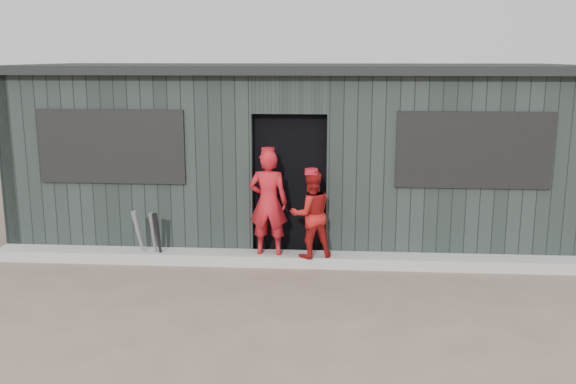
# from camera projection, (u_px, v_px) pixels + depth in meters

# --- Properties ---
(ground) EXTENTS (80.00, 80.00, 0.00)m
(ground) POSITION_uv_depth(u_px,v_px,m) (276.00, 318.00, 6.84)
(ground) COLOR brown
(ground) RESTS_ON ground
(curb) EXTENTS (8.00, 0.36, 0.15)m
(curb) POSITION_uv_depth(u_px,v_px,m) (288.00, 259.00, 8.60)
(curb) COLOR #9FA09A
(curb) RESTS_ON ground
(bat_left) EXTENTS (0.13, 0.31, 0.76)m
(bat_left) POSITION_uv_depth(u_px,v_px,m) (139.00, 237.00, 8.57)
(bat_left) COLOR #999AA2
(bat_left) RESTS_ON ground
(bat_mid) EXTENTS (0.07, 0.28, 0.73)m
(bat_mid) POSITION_uv_depth(u_px,v_px,m) (154.00, 238.00, 8.56)
(bat_mid) COLOR gray
(bat_mid) RESTS_ON ground
(bat_right) EXTENTS (0.09, 0.29, 0.74)m
(bat_right) POSITION_uv_depth(u_px,v_px,m) (158.00, 238.00, 8.54)
(bat_right) COLOR black
(bat_right) RESTS_ON ground
(player_red_left) EXTENTS (0.53, 0.36, 1.41)m
(player_red_left) POSITION_uv_depth(u_px,v_px,m) (268.00, 202.00, 8.45)
(player_red_left) COLOR #B2161E
(player_red_left) RESTS_ON curb
(player_red_right) EXTENTS (0.67, 0.60, 1.15)m
(player_red_right) POSITION_uv_depth(u_px,v_px,m) (311.00, 214.00, 8.35)
(player_red_right) COLOR #A11513
(player_red_right) RESTS_ON curb
(player_grey_back) EXTENTS (0.66, 0.43, 1.34)m
(player_grey_back) POSITION_uv_depth(u_px,v_px,m) (305.00, 207.00, 9.00)
(player_grey_back) COLOR #B6B6B6
(player_grey_back) RESTS_ON ground
(dugout) EXTENTS (8.30, 3.30, 2.62)m
(dugout) POSITION_uv_depth(u_px,v_px,m) (296.00, 151.00, 9.99)
(dugout) COLOR black
(dugout) RESTS_ON ground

